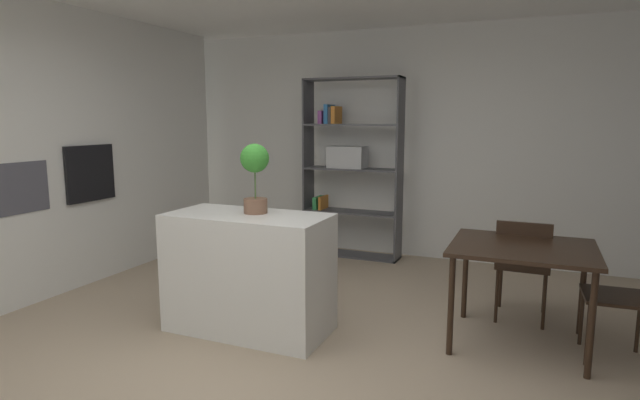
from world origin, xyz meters
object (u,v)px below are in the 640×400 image
(dining_table, at_px, (522,256))
(dining_chair_window_side, at_px, (633,288))
(built_in_oven, at_px, (90,173))
(open_bookshelf, at_px, (348,162))
(kitchen_island, at_px, (249,273))
(dining_chair_far, at_px, (523,260))
(potted_plant_on_island, at_px, (255,171))

(dining_table, height_order, dining_chair_window_side, dining_chair_window_side)
(built_in_oven, height_order, open_bookshelf, open_bookshelf)
(dining_table, bearing_deg, built_in_oven, -178.48)
(kitchen_island, height_order, dining_chair_far, kitchen_island)
(potted_plant_on_island, height_order, dining_chair_window_side, potted_plant_on_island)
(kitchen_island, bearing_deg, dining_table, 15.58)
(potted_plant_on_island, relative_size, open_bookshelf, 0.25)
(dining_table, relative_size, dining_chair_window_side, 1.14)
(dining_chair_window_side, xyz_separation_m, dining_chair_far, (-0.72, 0.46, -0.00))
(kitchen_island, distance_m, dining_chair_far, 2.23)
(potted_plant_on_island, relative_size, dining_chair_window_side, 0.61)
(potted_plant_on_island, height_order, dining_chair_far, potted_plant_on_island)
(built_in_oven, bearing_deg, kitchen_island, -12.04)
(open_bookshelf, height_order, dining_chair_far, open_bookshelf)
(built_in_oven, height_order, dining_table, built_in_oven)
(built_in_oven, xyz_separation_m, kitchen_island, (2.09, -0.44, -0.66))
(built_in_oven, bearing_deg, dining_table, 1.52)
(potted_plant_on_island, distance_m, dining_chair_window_side, 2.81)
(potted_plant_on_island, bearing_deg, open_bookshelf, 92.17)
(kitchen_island, bearing_deg, built_in_oven, 167.96)
(dining_table, xyz_separation_m, dining_chair_far, (-0.00, 0.47, -0.15))
(open_bookshelf, relative_size, dining_chair_far, 2.49)
(built_in_oven, height_order, kitchen_island, built_in_oven)
(kitchen_island, distance_m, dining_table, 2.07)
(built_in_oven, relative_size, kitchen_island, 0.46)
(kitchen_island, height_order, open_bookshelf, open_bookshelf)
(built_in_oven, distance_m, kitchen_island, 2.23)
(dining_chair_window_side, bearing_deg, built_in_oven, -91.15)
(open_bookshelf, height_order, dining_chair_window_side, open_bookshelf)
(built_in_oven, distance_m, potted_plant_on_island, 2.15)
(kitchen_island, xyz_separation_m, open_bookshelf, (-0.06, 2.45, 0.68))
(kitchen_island, height_order, dining_table, kitchen_island)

